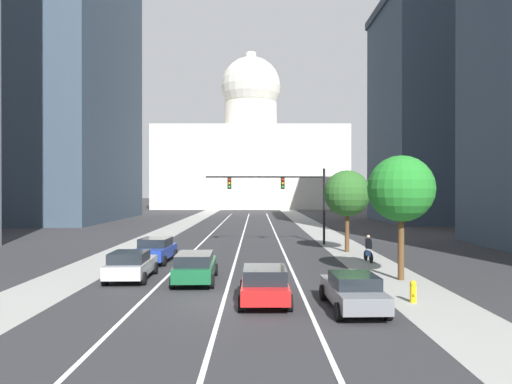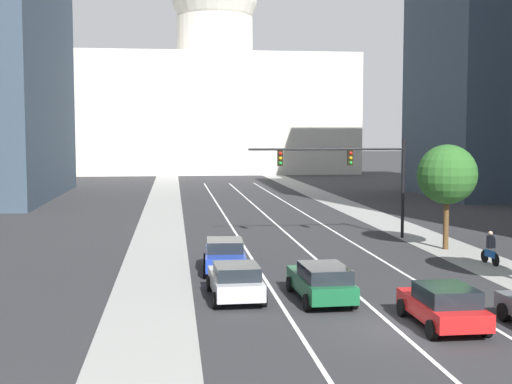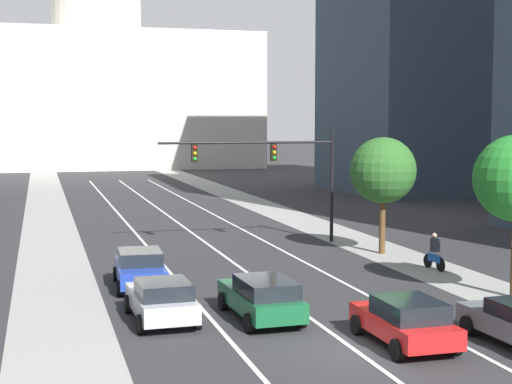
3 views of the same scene
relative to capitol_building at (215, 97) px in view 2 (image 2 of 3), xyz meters
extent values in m
plane|color=#2B2B2D|center=(0.00, -60.22, -13.15)|extent=(400.00, 400.00, 0.00)
cube|color=gray|center=(-8.42, -65.22, -13.15)|extent=(3.38, 130.00, 0.01)
cube|color=gray|center=(8.42, -65.22, -13.15)|extent=(3.38, 130.00, 0.01)
cube|color=white|center=(-3.36, -75.22, -13.14)|extent=(0.16, 90.00, 0.01)
cube|color=white|center=(0.00, -75.22, -13.14)|extent=(0.16, 90.00, 0.01)
cube|color=white|center=(3.36, -75.22, -13.14)|extent=(0.16, 90.00, 0.01)
cube|color=beige|center=(0.00, 0.00, -3.23)|extent=(46.41, 25.81, 19.84)
cylinder|color=beige|center=(0.00, 0.00, 10.25)|extent=(13.29, 13.29, 7.13)
cube|color=#14512D|center=(-1.68, -95.96, -12.50)|extent=(1.96, 4.79, 0.66)
cube|color=black|center=(-1.66, -96.63, -11.90)|extent=(1.75, 2.60, 0.54)
cylinder|color=black|center=(-2.64, -94.38, -12.83)|extent=(0.24, 0.65, 0.64)
cylinder|color=black|center=(-0.83, -94.32, -12.83)|extent=(0.24, 0.65, 0.64)
cylinder|color=black|center=(-2.53, -97.60, -12.83)|extent=(0.24, 0.65, 0.64)
cylinder|color=black|center=(-0.72, -97.54, -12.83)|extent=(0.24, 0.65, 0.64)
cube|color=red|center=(1.68, -100.19, -12.54)|extent=(1.85, 4.22, 0.60)
cube|color=black|center=(1.68, -100.56, -11.95)|extent=(1.70, 2.18, 0.57)
cylinder|color=black|center=(0.76, -98.76, -12.83)|extent=(0.22, 0.64, 0.64)
cylinder|color=black|center=(2.60, -98.76, -12.83)|extent=(0.22, 0.64, 0.64)
cylinder|color=black|center=(0.76, -101.63, -12.83)|extent=(0.22, 0.64, 0.64)
cylinder|color=black|center=(2.61, -101.62, -12.83)|extent=(0.22, 0.64, 0.64)
cube|color=#1E389E|center=(-5.05, -89.79, -12.49)|extent=(2.07, 4.42, 0.68)
cube|color=black|center=(-5.04, -89.73, -11.88)|extent=(1.82, 2.33, 0.54)
cylinder|color=black|center=(-5.90, -88.28, -12.83)|extent=(0.25, 0.65, 0.64)
cylinder|color=black|center=(-4.05, -88.37, -12.83)|extent=(0.25, 0.65, 0.64)
cylinder|color=black|center=(-6.05, -91.22, -12.83)|extent=(0.25, 0.65, 0.64)
cylinder|color=black|center=(-4.19, -91.31, -12.83)|extent=(0.25, 0.65, 0.64)
cylinder|color=black|center=(4.13, -99.81, -12.83)|extent=(0.24, 0.65, 0.64)
cube|color=#B2B5BA|center=(-5.05, -95.35, -12.51)|extent=(1.97, 4.36, 0.65)
cube|color=black|center=(-5.03, -95.89, -11.93)|extent=(1.76, 2.15, 0.52)
cylinder|color=black|center=(-6.01, -93.91, -12.83)|extent=(0.24, 0.65, 0.64)
cylinder|color=black|center=(-4.16, -93.86, -12.83)|extent=(0.24, 0.65, 0.64)
cylinder|color=black|center=(-5.93, -96.84, -12.83)|extent=(0.24, 0.65, 0.64)
cylinder|color=black|center=(-4.08, -96.79, -12.83)|extent=(0.24, 0.65, 0.64)
cylinder|color=black|center=(7.03, -80.37, -9.96)|extent=(0.20, 0.20, 6.38)
cylinder|color=black|center=(2.08, -80.37, -7.47)|extent=(9.90, 0.14, 0.14)
cube|color=black|center=(3.56, -80.37, -8.02)|extent=(0.32, 0.28, 0.96)
sphere|color=red|center=(3.56, -80.52, -7.72)|extent=(0.20, 0.20, 0.20)
sphere|color=orange|center=(3.56, -80.52, -8.02)|extent=(0.20, 0.20, 0.20)
sphere|color=green|center=(3.56, -80.52, -8.32)|extent=(0.20, 0.20, 0.20)
cube|color=black|center=(-0.89, -80.37, -8.02)|extent=(0.32, 0.28, 0.96)
sphere|color=red|center=(-0.89, -80.52, -7.72)|extent=(0.20, 0.20, 0.20)
sphere|color=orange|center=(-0.89, -80.52, -8.02)|extent=(0.20, 0.20, 0.20)
sphere|color=green|center=(-0.89, -80.52, -8.32)|extent=(0.20, 0.20, 0.20)
cylinder|color=black|center=(8.53, -90.16, -12.82)|extent=(0.11, 0.66, 0.66)
cylinder|color=black|center=(8.44, -89.13, -12.82)|extent=(0.11, 0.66, 0.66)
cube|color=#1959B2|center=(8.49, -89.64, -12.60)|extent=(0.15, 1.00, 0.36)
cube|color=#262833|center=(8.49, -89.69, -11.97)|extent=(0.38, 0.31, 0.64)
sphere|color=tan|center=(8.48, -89.62, -11.54)|extent=(0.22, 0.22, 0.22)
cylinder|color=#51381E|center=(8.06, -84.91, -11.59)|extent=(0.32, 0.32, 3.14)
sphere|color=#2A5D24|center=(8.06, -84.91, -8.82)|extent=(3.42, 3.42, 3.42)
camera|label=1|loc=(1.33, -119.02, -8.57)|focal=32.46mm
camera|label=2|loc=(-7.48, -122.57, -6.53)|focal=48.34mm
camera|label=3|loc=(-8.95, -121.29, -6.35)|focal=54.26mm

